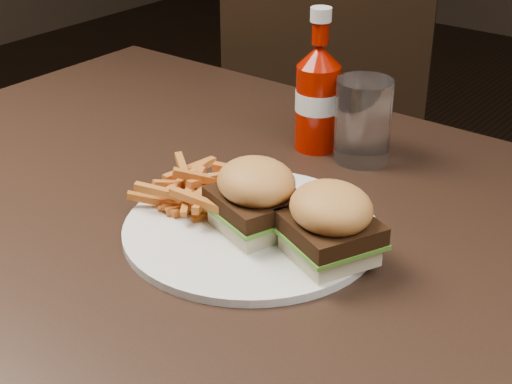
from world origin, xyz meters
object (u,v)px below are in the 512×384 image
Objects in this scene: chair_far at (335,158)px; tumbler at (363,123)px; dining_table at (244,223)px; plate at (251,229)px; ketchup_bottle at (317,108)px.

tumbler reaches higher than chair_far.
tumbler is at bearing 102.71° from chair_far.
tumbler reaches higher than dining_table.
dining_table is 0.23m from tumbler.
plate is (0.04, -0.04, 0.03)m from dining_table.
ketchup_bottle is at bearing 106.86° from plate.
tumbler is (-0.00, 0.26, 0.05)m from plate.
tumbler is at bearing 79.64° from dining_table.
ketchup_bottle reaches higher than chair_far.
ketchup_bottle is at bearing 97.26° from chair_far.
tumbler reaches higher than plate.
dining_table is 9.82× the size of tumbler.
dining_table is 9.62× the size of ketchup_bottle.
chair_far is 0.76m from ketchup_bottle.
ketchup_bottle is at bearing 98.85° from dining_table.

